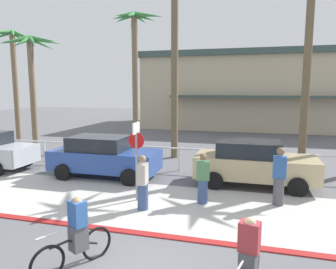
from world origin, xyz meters
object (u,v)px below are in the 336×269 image
object	(u,v)px
palm_tree_3	(175,23)
car_tan_2	(254,163)
pedestrian_0	(143,185)
palm_tree_4	(310,13)
pedestrian_2	(279,179)
car_blue_1	(104,156)
palm_tree_0	(14,58)
cyclist_blue_0	(248,262)
pedestrian_1	(203,181)
palm_tree_2	(135,45)
stop_sign_bike_lane	(136,150)
palm_tree_1	(31,60)
cyclist_black_1	(76,235)

from	to	relation	value
palm_tree_3	car_tan_2	size ratio (longest dim) A/B	2.24
pedestrian_0	palm_tree_4	bearing A→B (deg)	54.08
pedestrian_2	car_blue_1	bearing A→B (deg)	167.21
palm_tree_0	cyclist_blue_0	bearing A→B (deg)	-39.85
palm_tree_4	pedestrian_1	world-z (taller)	palm_tree_4
palm_tree_2	cyclist_blue_0	distance (m)	15.99
stop_sign_bike_lane	palm_tree_1	world-z (taller)	palm_tree_1
stop_sign_bike_lane	palm_tree_3	world-z (taller)	palm_tree_3
palm_tree_2	pedestrian_0	xyz separation A→B (m)	(3.98, -9.82, -5.45)
car_tan_2	cyclist_blue_0	xyz separation A→B (m)	(-0.06, -6.78, -0.18)
cyclist_blue_0	pedestrian_1	xyz separation A→B (m)	(-1.47, 4.38, 0.05)
palm_tree_0	palm_tree_4	distance (m)	18.52
palm_tree_0	cyclist_black_1	bearing A→B (deg)	-46.28
stop_sign_bike_lane	pedestrian_2	xyz separation A→B (m)	(4.40, 0.76, -0.81)
pedestrian_1	pedestrian_2	distance (m)	2.35
palm_tree_2	car_blue_1	world-z (taller)	palm_tree_2
pedestrian_1	palm_tree_0	bearing A→B (deg)	148.28
palm_tree_3	car_blue_1	distance (m)	7.66
palm_tree_2	palm_tree_4	xyz separation A→B (m)	(9.36, -2.40, 0.75)
car_tan_2	pedestrian_0	bearing A→B (deg)	-133.11
car_blue_1	cyclist_blue_0	bearing A→B (deg)	-47.29
car_blue_1	cyclist_blue_0	xyz separation A→B (m)	(5.88, -6.37, -0.18)
cyclist_blue_0	cyclist_black_1	distance (m)	3.37
cyclist_black_1	pedestrian_1	size ratio (longest dim) A/B	1.01
palm_tree_0	palm_tree_1	bearing A→B (deg)	-35.10
pedestrian_1	pedestrian_2	xyz separation A→B (m)	(2.30, 0.46, 0.12)
stop_sign_bike_lane	pedestrian_0	bearing A→B (deg)	-56.98
stop_sign_bike_lane	cyclist_black_1	size ratio (longest dim) A/B	1.57
palm_tree_3	palm_tree_4	size ratio (longest dim) A/B	1.04
pedestrian_0	palm_tree_1	bearing A→B (deg)	141.48
palm_tree_2	car_tan_2	xyz separation A→B (m)	(7.16, -6.43, -5.35)
pedestrian_0	pedestrian_1	world-z (taller)	pedestrian_0
palm_tree_4	cyclist_black_1	bearing A→B (deg)	-117.77
palm_tree_3	palm_tree_4	distance (m)	6.27
pedestrian_1	car_blue_1	bearing A→B (deg)	155.74
cyclist_black_1	car_tan_2	bearing A→B (deg)	62.77
car_blue_1	cyclist_black_1	world-z (taller)	car_blue_1
palm_tree_1	cyclist_black_1	distance (m)	15.27
palm_tree_1	car_blue_1	xyz separation A→B (m)	(7.00, -4.80, -4.41)
pedestrian_2	pedestrian_0	bearing A→B (deg)	-159.80
palm_tree_1	car_blue_1	world-z (taller)	palm_tree_1
stop_sign_bike_lane	car_tan_2	world-z (taller)	stop_sign_bike_lane
cyclist_blue_0	pedestrian_1	bearing A→B (deg)	108.55
cyclist_blue_0	pedestrian_2	distance (m)	4.92
pedestrian_0	pedestrian_1	bearing A→B (deg)	30.97
palm_tree_1	pedestrian_2	xyz separation A→B (m)	(13.71, -6.32, -4.42)
stop_sign_bike_lane	pedestrian_0	distance (m)	1.23
stop_sign_bike_lane	car_blue_1	distance (m)	3.34
car_blue_1	pedestrian_2	xyz separation A→B (m)	(6.71, -1.52, -0.01)
car_blue_1	stop_sign_bike_lane	bearing A→B (deg)	-44.63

